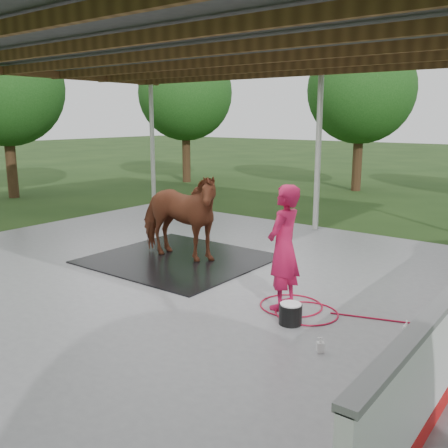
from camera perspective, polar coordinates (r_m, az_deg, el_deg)
The scene contains 11 objects.
ground at distance 8.97m, azimuth -3.54°, elevation -6.12°, with size 100.00×100.00×0.00m, color #1E3814.
concrete_slab at distance 8.97m, azimuth -3.54°, elevation -5.97°, with size 12.00×10.00×0.05m, color slate.
pavilion_structure at distance 8.60m, azimuth -3.90°, elevation 19.85°, with size 12.60×10.60×4.05m.
tree_belt at distance 9.10m, azimuth 1.55°, elevation 18.32°, with size 28.00×28.00×5.80m.
rubber_mat at distance 9.91m, azimuth -5.22°, elevation -4.00°, with size 3.17×2.97×0.02m, color black.
horse at distance 9.71m, azimuth -5.32°, elevation 0.92°, with size 0.92×2.02×1.71m, color brown.
handler at distance 7.26m, azimuth 6.83°, elevation -2.66°, with size 0.67×0.44×1.83m, color #B0123F.
wash_bucket at distance 6.93m, azimuth 7.61°, elevation -10.10°, with size 0.31×0.31×0.29m.
soap_bottle_a at distance 6.82m, azimuth 20.08°, elevation -11.31°, with size 0.10×0.10×0.26m, color silver.
soap_bottle_b at distance 6.24m, azimuth 10.97°, elevation -13.38°, with size 0.09×0.09×0.19m, color #338CD8.
hose_coil at distance 7.46m, azimuth 8.68°, elevation -9.60°, with size 2.43×1.12×0.02m.
Camera 1 is at (5.59, -6.43, 2.81)m, focal length 40.00 mm.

